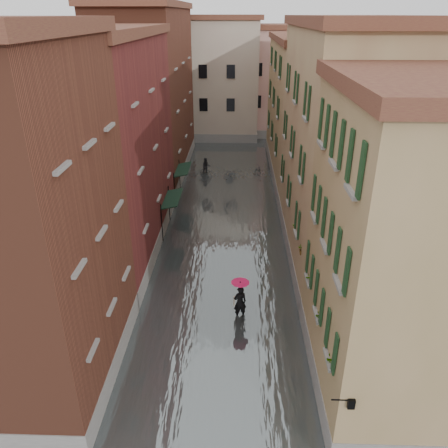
# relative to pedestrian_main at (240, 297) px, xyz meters

# --- Properties ---
(ground) EXTENTS (120.00, 120.00, 0.00)m
(ground) POSITION_rel_pedestrian_main_xyz_m (-1.04, -1.85, -1.21)
(ground) COLOR #5B5B5E
(ground) RESTS_ON ground
(floodwater) EXTENTS (10.00, 60.00, 0.20)m
(floodwater) POSITION_rel_pedestrian_main_xyz_m (-1.04, 11.15, -1.11)
(floodwater) COLOR #515859
(floodwater) RESTS_ON ground
(building_left_near) EXTENTS (6.00, 8.00, 13.00)m
(building_left_near) POSITION_rel_pedestrian_main_xyz_m (-8.04, -3.85, 5.29)
(building_left_near) COLOR brown
(building_left_near) RESTS_ON ground
(building_left_mid) EXTENTS (6.00, 14.00, 12.50)m
(building_left_mid) POSITION_rel_pedestrian_main_xyz_m (-8.04, 7.15, 5.04)
(building_left_mid) COLOR maroon
(building_left_mid) RESTS_ON ground
(building_left_far) EXTENTS (6.00, 16.00, 14.00)m
(building_left_far) POSITION_rel_pedestrian_main_xyz_m (-8.04, 22.15, 5.79)
(building_left_far) COLOR brown
(building_left_far) RESTS_ON ground
(building_right_near) EXTENTS (6.00, 8.00, 11.50)m
(building_right_near) POSITION_rel_pedestrian_main_xyz_m (5.96, -3.85, 4.54)
(building_right_near) COLOR olive
(building_right_near) RESTS_ON ground
(building_right_mid) EXTENTS (6.00, 14.00, 13.00)m
(building_right_mid) POSITION_rel_pedestrian_main_xyz_m (5.96, 7.15, 5.29)
(building_right_mid) COLOR tan
(building_right_mid) RESTS_ON ground
(building_right_far) EXTENTS (6.00, 16.00, 11.50)m
(building_right_far) POSITION_rel_pedestrian_main_xyz_m (5.96, 22.15, 4.54)
(building_right_far) COLOR olive
(building_right_far) RESTS_ON ground
(building_end_cream) EXTENTS (12.00, 9.00, 13.00)m
(building_end_cream) POSITION_rel_pedestrian_main_xyz_m (-4.04, 36.15, 5.29)
(building_end_cream) COLOR #BFB098
(building_end_cream) RESTS_ON ground
(building_end_pink) EXTENTS (10.00, 9.00, 12.00)m
(building_end_pink) POSITION_rel_pedestrian_main_xyz_m (4.96, 38.15, 4.79)
(building_end_pink) COLOR #CE9B91
(building_end_pink) RESTS_ON ground
(awning_near) EXTENTS (1.09, 3.26, 2.80)m
(awning_near) POSITION_rel_pedestrian_main_xyz_m (-4.53, 9.16, 1.26)
(awning_near) COLOR black
(awning_near) RESTS_ON ground
(awning_far) EXTENTS (1.09, 3.28, 2.80)m
(awning_far) POSITION_rel_pedestrian_main_xyz_m (-4.53, 15.18, 1.26)
(awning_far) COLOR black
(awning_far) RESTS_ON ground
(wall_lantern) EXTENTS (0.71, 0.22, 0.35)m
(wall_lantern) POSITION_rel_pedestrian_main_xyz_m (3.29, -7.85, 1.80)
(wall_lantern) COLOR black
(wall_lantern) RESTS_ON ground
(window_planters) EXTENTS (0.59, 10.95, 0.84)m
(window_planters) POSITION_rel_pedestrian_main_xyz_m (3.08, -1.39, 2.30)
(window_planters) COLOR maroon
(window_planters) RESTS_ON ground
(pedestrian_main) EXTENTS (0.90, 0.90, 2.06)m
(pedestrian_main) POSITION_rel_pedestrian_main_xyz_m (0.00, 0.00, 0.00)
(pedestrian_main) COLOR black
(pedestrian_main) RESTS_ON ground
(pedestrian_far) EXTENTS (0.90, 0.77, 1.61)m
(pedestrian_far) POSITION_rel_pedestrian_main_xyz_m (-3.10, 21.14, -0.40)
(pedestrian_far) COLOR black
(pedestrian_far) RESTS_ON ground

